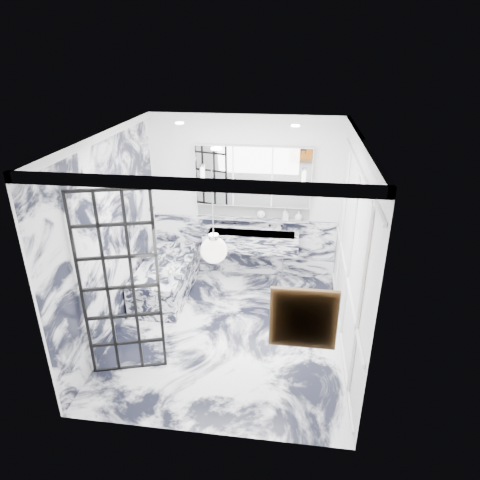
# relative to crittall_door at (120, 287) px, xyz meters

# --- Properties ---
(floor) EXTENTS (3.60, 3.60, 0.00)m
(floor) POSITION_rel_crittall_door_xyz_m (1.12, 0.93, -1.19)
(floor) COLOR white
(floor) RESTS_ON ground
(ceiling) EXTENTS (3.60, 3.60, 0.00)m
(ceiling) POSITION_rel_crittall_door_xyz_m (1.12, 0.93, 1.61)
(ceiling) COLOR white
(ceiling) RESTS_ON wall_back
(wall_back) EXTENTS (3.60, 0.00, 3.60)m
(wall_back) POSITION_rel_crittall_door_xyz_m (1.12, 2.73, 0.21)
(wall_back) COLOR white
(wall_back) RESTS_ON floor
(wall_front) EXTENTS (3.60, 0.00, 3.60)m
(wall_front) POSITION_rel_crittall_door_xyz_m (1.12, -0.87, 0.21)
(wall_front) COLOR white
(wall_front) RESTS_ON floor
(wall_left) EXTENTS (0.00, 3.60, 3.60)m
(wall_left) POSITION_rel_crittall_door_xyz_m (-0.48, 0.93, 0.21)
(wall_left) COLOR white
(wall_left) RESTS_ON floor
(wall_right) EXTENTS (0.00, 3.60, 3.60)m
(wall_right) POSITION_rel_crittall_door_xyz_m (2.72, 0.93, 0.21)
(wall_right) COLOR white
(wall_right) RESTS_ON floor
(marble_clad_back) EXTENTS (3.18, 0.05, 1.05)m
(marble_clad_back) POSITION_rel_crittall_door_xyz_m (1.12, 2.70, -0.67)
(marble_clad_back) COLOR white
(marble_clad_back) RESTS_ON floor
(marble_clad_left) EXTENTS (0.02, 3.56, 2.68)m
(marble_clad_left) POSITION_rel_crittall_door_xyz_m (-0.47, 0.93, 0.15)
(marble_clad_left) COLOR white
(marble_clad_left) RESTS_ON floor
(panel_molding) EXTENTS (0.03, 3.40, 2.30)m
(panel_molding) POSITION_rel_crittall_door_xyz_m (2.70, 0.93, 0.11)
(panel_molding) COLOR white
(panel_molding) RESTS_ON floor
(soap_bottle_a) EXTENTS (0.09, 0.09, 0.20)m
(soap_bottle_a) POSITION_rel_crittall_door_xyz_m (1.81, 2.64, -0.00)
(soap_bottle_a) COLOR #8C5919
(soap_bottle_a) RESTS_ON ledge
(soap_bottle_b) EXTENTS (0.09, 0.09, 0.16)m
(soap_bottle_b) POSITION_rel_crittall_door_xyz_m (1.84, 2.64, -0.02)
(soap_bottle_b) COLOR #4C4C51
(soap_bottle_b) RESTS_ON ledge
(soap_bottle_c) EXTENTS (0.17, 0.17, 0.16)m
(soap_bottle_c) POSITION_rel_crittall_door_xyz_m (2.04, 2.64, -0.02)
(soap_bottle_c) COLOR silver
(soap_bottle_c) RESTS_ON ledge
(face_pot) EXTENTS (0.14, 0.14, 0.14)m
(face_pot) POSITION_rel_crittall_door_xyz_m (1.42, 2.64, -0.03)
(face_pot) COLOR white
(face_pot) RESTS_ON ledge
(amber_bottle) EXTENTS (0.04, 0.04, 0.10)m
(amber_bottle) POSITION_rel_crittall_door_xyz_m (1.82, 2.64, -0.05)
(amber_bottle) COLOR #8C5919
(amber_bottle) RESTS_ON ledge
(flower_vase) EXTENTS (0.09, 0.09, 0.12)m
(flower_vase) POSITION_rel_crittall_door_xyz_m (0.20, 1.28, -0.58)
(flower_vase) COLOR silver
(flower_vase) RESTS_ON bathtub
(crittall_door) EXTENTS (0.86, 0.28, 2.39)m
(crittall_door) POSITION_rel_crittall_door_xyz_m (0.00, 0.00, 0.00)
(crittall_door) COLOR black
(crittall_door) RESTS_ON floor
(artwork) EXTENTS (0.51, 0.05, 0.51)m
(artwork) POSITION_rel_crittall_door_xyz_m (2.10, -0.83, 0.34)
(artwork) COLOR #CC6014
(artwork) RESTS_ON wall_front
(pendant_light) EXTENTS (0.27, 0.27, 0.27)m
(pendant_light) POSITION_rel_crittall_door_xyz_m (1.19, -0.32, 0.72)
(pendant_light) COLOR white
(pendant_light) RESTS_ON ceiling
(trough_sink) EXTENTS (1.60, 0.45, 0.30)m
(trough_sink) POSITION_rel_crittall_door_xyz_m (1.27, 2.48, -0.46)
(trough_sink) COLOR silver
(trough_sink) RESTS_ON wall_back
(ledge) EXTENTS (1.90, 0.14, 0.04)m
(ledge) POSITION_rel_crittall_door_xyz_m (1.27, 2.65, -0.12)
(ledge) COLOR silver
(ledge) RESTS_ON wall_back
(subway_tile) EXTENTS (1.90, 0.03, 0.23)m
(subway_tile) POSITION_rel_crittall_door_xyz_m (1.27, 2.71, 0.01)
(subway_tile) COLOR white
(subway_tile) RESTS_ON wall_back
(mirror_cabinet) EXTENTS (1.90, 0.16, 1.00)m
(mirror_cabinet) POSITION_rel_crittall_door_xyz_m (1.27, 2.65, 0.63)
(mirror_cabinet) COLOR white
(mirror_cabinet) RESTS_ON wall_back
(sconce_left) EXTENTS (0.07, 0.07, 0.40)m
(sconce_left) POSITION_rel_crittall_door_xyz_m (0.45, 2.56, 0.59)
(sconce_left) COLOR white
(sconce_left) RESTS_ON mirror_cabinet
(sconce_right) EXTENTS (0.07, 0.07, 0.40)m
(sconce_right) POSITION_rel_crittall_door_xyz_m (2.09, 2.56, 0.59)
(sconce_right) COLOR white
(sconce_right) RESTS_ON mirror_cabinet
(bathtub) EXTENTS (0.75, 1.65, 0.55)m
(bathtub) POSITION_rel_crittall_door_xyz_m (-0.06, 1.82, -0.92)
(bathtub) COLOR silver
(bathtub) RESTS_ON floor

